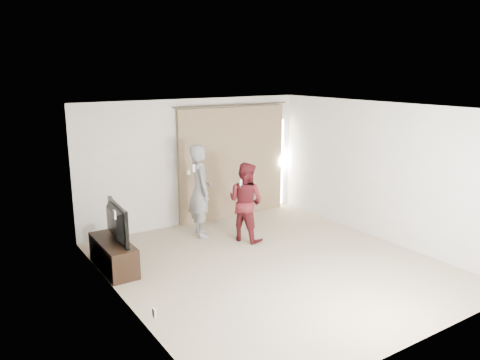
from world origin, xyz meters
name	(u,v)px	position (x,y,z in m)	size (l,w,h in m)	color
floor	(273,265)	(0.00, 0.00, 0.00)	(5.50, 5.50, 0.00)	#BCA98D
wall_back	(194,162)	(0.00, 2.75, 1.30)	(5.00, 0.04, 2.60)	beige
wall_left	(123,215)	(-2.50, 0.00, 1.30)	(0.04, 5.50, 2.60)	beige
ceiling	(276,108)	(0.00, 0.00, 2.60)	(5.00, 5.50, 0.01)	silver
curtain	(233,162)	(0.91, 2.68, 1.20)	(2.80, 0.11, 2.46)	#8D7456
tv_console	(113,255)	(-2.27, 1.30, 0.24)	(0.43, 1.25, 0.48)	black
tv	(111,223)	(-2.27, 1.30, 0.79)	(1.06, 0.14, 0.61)	black
scratching_post	(115,239)	(-1.97, 2.15, 0.19)	(0.36, 0.36, 0.47)	tan
person_man	(200,191)	(-0.32, 1.93, 0.90)	(0.58, 0.75, 1.81)	gray
person_woman	(246,202)	(0.28, 1.25, 0.75)	(0.81, 0.90, 1.51)	#57161C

